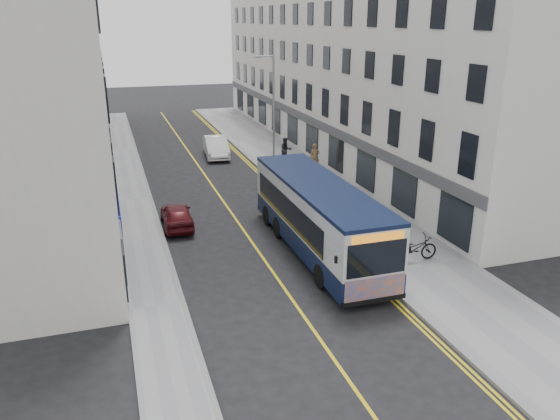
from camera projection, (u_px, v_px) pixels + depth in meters
ground at (276, 276)px, 22.64m from camera, size 140.00×140.00×0.00m
pavement_east at (313, 183)px, 35.20m from camera, size 4.50×64.00×0.12m
pavement_west at (133, 200)px, 31.96m from camera, size 2.00×64.00×0.12m
kerb_east at (279, 186)px, 34.55m from camera, size 0.18×64.00×0.13m
kerb_west at (151, 198)px, 32.25m from camera, size 0.18×64.00×0.13m
road_centre_line at (217, 193)px, 33.42m from camera, size 0.12×64.00×0.01m
road_dbl_yellow_inner at (273, 188)px, 34.44m from camera, size 0.10×64.00×0.01m
road_dbl_yellow_outer at (276, 187)px, 34.50m from camera, size 0.10×64.00×0.01m
terrace_east at (336, 67)px, 42.65m from camera, size 6.00×46.00×13.00m
terrace_west at (55, 75)px, 36.76m from camera, size 6.00×46.00×13.00m
streetlamp at (272, 113)px, 34.96m from camera, size 1.32×0.18×8.00m
city_bus at (318, 215)px, 24.39m from camera, size 2.62×11.23×3.26m
bicycle at (414, 249)px, 23.60m from camera, size 2.18×0.79×1.14m
pedestrian_near at (315, 157)px, 37.78m from camera, size 0.77×0.62×1.83m
pedestrian_far at (286, 150)px, 39.62m from camera, size 0.94×0.75×1.85m
car_white at (216, 147)px, 41.86m from camera, size 2.06×4.83×1.55m
car_maroon at (177, 215)px, 27.77m from camera, size 1.61×3.76×1.27m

